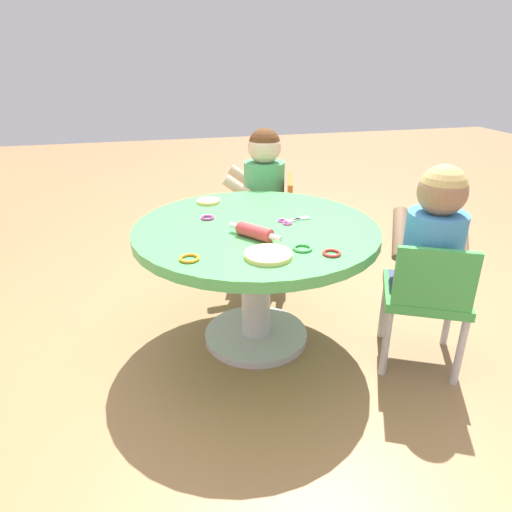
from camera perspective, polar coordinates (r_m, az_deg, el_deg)
The scene contains 14 objects.
ground_plane at distance 2.02m, azimuth -0.00°, elevation -10.12°, with size 10.00×10.00×0.00m, color #9E7247.
craft_table at distance 1.82m, azimuth -0.00°, elevation 0.46°, with size 0.95×0.95×0.52m.
child_chair_left at distance 1.82m, azimuth 20.47°, elevation -4.68°, with size 0.40×0.40×0.54m.
seated_child_left at distance 1.76m, azimuth 21.38°, elevation 2.40°, with size 0.43×0.39×0.51m.
child_chair_right at distance 2.47m, azimuth 1.81°, elevation 4.48°, with size 0.38×0.38×0.54m.
seated_child_right at distance 2.40m, azimuth 0.91°, elevation 9.60°, with size 0.36×0.41×0.51m.
rolling_pin at distance 1.65m, azimuth -0.17°, elevation 3.04°, with size 0.19×0.16×0.05m.
craft_scissors at distance 1.82m, azimuth 4.32°, elevation 4.39°, with size 0.09×0.14×0.01m.
playdough_blob_0 at distance 1.50m, azimuth 1.56°, elevation 0.14°, with size 0.16×0.16×0.02m, color #F2CC72.
playdough_blob_1 at distance 2.06m, azimuth -5.97°, elevation 6.81°, with size 0.10×0.10×0.01m, color #F2CC72.
cookie_cutter_0 at distance 1.57m, azimuth 5.82°, elevation 0.97°, with size 0.07×0.07×0.01m, color #4CB259.
cookie_cutter_1 at distance 1.50m, azimuth -8.31°, elevation -0.30°, with size 0.07×0.07×0.01m, color orange.
cookie_cutter_2 at distance 1.54m, azimuth 9.43°, elevation 0.36°, with size 0.06×0.06×0.01m, color red.
cookie_cutter_3 at distance 1.86m, azimuth -6.08°, elevation 4.78°, with size 0.06×0.06×0.01m, color #D83FA5.
Camera 1 is at (-1.62, 0.39, 1.14)m, focal length 32.07 mm.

